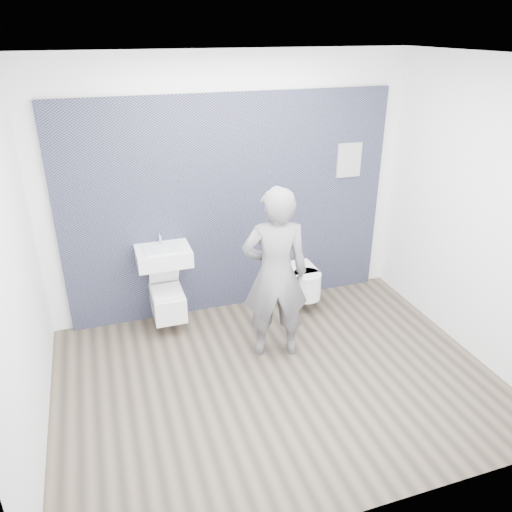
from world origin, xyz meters
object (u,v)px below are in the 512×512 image
object	(u,v)px
washbasin	(163,255)
toilet_square	(168,301)
toilet_rounded	(302,281)
visitor	(275,275)

from	to	relation	value
washbasin	toilet_square	xyz separation A→B (m)	(0.00, -0.03, -0.52)
toilet_rounded	visitor	world-z (taller)	visitor
visitor	toilet_square	bearing A→B (deg)	-27.44
toilet_square	toilet_rounded	xyz separation A→B (m)	(1.54, -0.05, 0.01)
toilet_square	washbasin	bearing A→B (deg)	90.00
washbasin	toilet_rounded	distance (m)	1.63
toilet_square	toilet_rounded	size ratio (longest dim) A/B	1.06
washbasin	toilet_square	bearing A→B (deg)	-90.00
toilet_rounded	visitor	bearing A→B (deg)	-130.00
washbasin	visitor	xyz separation A→B (m)	(0.93, -0.81, 0.02)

